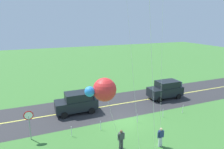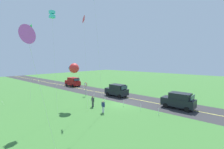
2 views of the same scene
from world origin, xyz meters
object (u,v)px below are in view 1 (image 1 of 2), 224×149
at_px(stop_sign, 29,120).
at_px(kite_blue_mid, 104,90).
at_px(car_parked_west_near, 166,89).
at_px(person_adult_companion, 121,139).
at_px(car_suv_foreground, 77,102).
at_px(person_adult_near, 161,136).

relative_size(stop_sign, kite_blue_mid, 0.40).
bearing_deg(car_parked_west_near, stop_sign, 12.37).
height_order(stop_sign, person_adult_companion, stop_sign).
height_order(car_suv_foreground, car_parked_west_near, same).
xyz_separation_m(stop_sign, kite_blue_mid, (-4.42, 5.70, 3.84)).
relative_size(person_adult_companion, kite_blue_mid, 0.25).
distance_m(car_suv_foreground, person_adult_companion, 7.76).
height_order(car_parked_west_near, person_adult_companion, car_parked_west_near).
bearing_deg(car_parked_west_near, person_adult_near, 51.39).
bearing_deg(car_suv_foreground, stop_sign, 37.66).
xyz_separation_m(stop_sign, person_adult_near, (-9.39, 4.83, -0.94)).
height_order(stop_sign, kite_blue_mid, kite_blue_mid).
bearing_deg(person_adult_near, kite_blue_mid, 150.18).
xyz_separation_m(person_adult_companion, kite_blue_mid, (2.00, 1.75, 4.78)).
distance_m(stop_sign, kite_blue_mid, 8.17).
height_order(person_adult_near, kite_blue_mid, kite_blue_mid).
distance_m(car_suv_foreground, kite_blue_mid, 10.34).
bearing_deg(kite_blue_mid, stop_sign, -52.20).
relative_size(person_adult_near, kite_blue_mid, 0.25).
bearing_deg(car_suv_foreground, person_adult_near, 119.17).
bearing_deg(person_adult_near, stop_sign, 113.03).
xyz_separation_m(car_parked_west_near, person_adult_companion, (9.64, 7.47, -0.29)).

